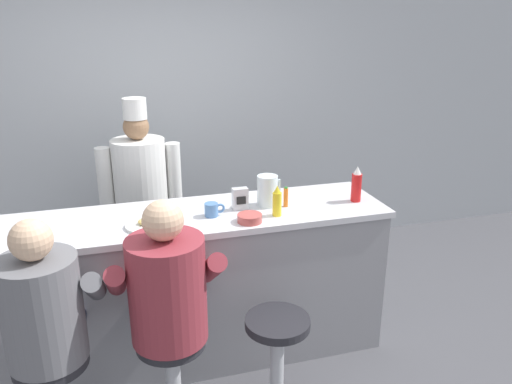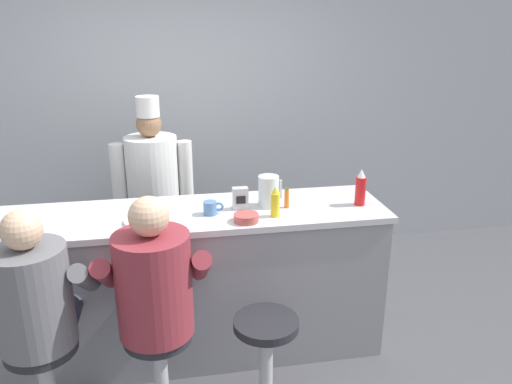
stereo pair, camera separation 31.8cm
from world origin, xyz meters
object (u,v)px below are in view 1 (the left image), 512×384
coffee_mug_blue (212,210)px  diner_seated_maroon (167,296)px  mustard_bottle_yellow (277,202)px  water_pitcher_clear (267,191)px  hot_sauce_bottle_orange (286,197)px  cook_in_whites_near (141,192)px  breakfast_plate (148,224)px  cereal_bowl (250,218)px  ketchup_bottle_red (356,185)px  napkin_dispenser_chrome (240,199)px  diner_seated_grey (45,316)px  empty_stool_round (277,349)px

coffee_mug_blue → diner_seated_maroon: size_ratio=0.09×
mustard_bottle_yellow → water_pitcher_clear: size_ratio=0.96×
hot_sauce_bottle_orange → cook_in_whites_near: cook_in_whites_near is taller
mustard_bottle_yellow → hot_sauce_bottle_orange: 0.17m
breakfast_plate → cereal_bowl: breakfast_plate is taller
mustard_bottle_yellow → cereal_bowl: mustard_bottle_yellow is taller
ketchup_bottle_red → napkin_dispenser_chrome: 0.80m
water_pitcher_clear → diner_seated_grey: (-1.34, -0.64, -0.31)m
diner_seated_maroon → cook_in_whites_near: cook_in_whites_near is taller
diner_seated_maroon → empty_stool_round: diner_seated_maroon is taller
breakfast_plate → diner_seated_maroon: (0.04, -0.50, -0.21)m
water_pitcher_clear → diner_seated_grey: bearing=-154.7°
mustard_bottle_yellow → water_pitcher_clear: water_pitcher_clear is taller
mustard_bottle_yellow → napkin_dispenser_chrome: bearing=139.3°
breakfast_plate → diner_seated_maroon: diner_seated_maroon is taller
water_pitcher_clear → napkin_dispenser_chrome: (-0.19, -0.02, -0.03)m
ketchup_bottle_red → cereal_bowl: (-0.79, -0.15, -0.09)m
empty_stool_round → cook_in_whites_near: size_ratio=0.37×
ketchup_bottle_red → diner_seated_grey: (-1.94, -0.55, -0.32)m
water_pitcher_clear → cook_in_whites_near: size_ratio=0.13×
coffee_mug_blue → diner_seated_maroon: (-0.36, -0.55, -0.24)m
breakfast_plate → cook_in_whites_near: size_ratio=0.17×
water_pitcher_clear → breakfast_plate: bearing=-170.2°
napkin_dispenser_chrome → diner_seated_maroon: size_ratio=0.11×
mustard_bottle_yellow → cook_in_whites_near: 1.33m
hot_sauce_bottle_orange → diner_seated_maroon: size_ratio=0.10×
mustard_bottle_yellow → hot_sauce_bottle_orange: (0.11, 0.14, -0.03)m
ketchup_bottle_red → coffee_mug_blue: 0.99m
cook_in_whites_near → water_pitcher_clear: bearing=-48.7°
coffee_mug_blue → empty_stool_round: bearing=-67.6°
breakfast_plate → diner_seated_grey: (-0.56, -0.50, -0.22)m
hot_sauce_bottle_orange → empty_stool_round: size_ratio=0.22×
mustard_bottle_yellow → breakfast_plate: size_ratio=0.73×
cereal_bowl → diner_seated_grey: diner_seated_grey is taller
coffee_mug_blue → diner_seated_grey: (-0.96, -0.56, -0.25)m
hot_sauce_bottle_orange → coffee_mug_blue: hot_sauce_bottle_orange is taller
hot_sauce_bottle_orange → cereal_bowl: (-0.30, -0.19, -0.04)m
ketchup_bottle_red → empty_stool_round: ketchup_bottle_red is taller
diner_seated_grey → diner_seated_maroon: 0.60m
ketchup_bottle_red → empty_stool_round: (-0.75, -0.59, -0.74)m
napkin_dispenser_chrome → diner_seated_maroon: (-0.55, -0.62, -0.26)m
napkin_dispenser_chrome → cook_in_whites_near: cook_in_whites_near is taller
napkin_dispenser_chrome → diner_seated_maroon: 0.87m
mustard_bottle_yellow → diner_seated_maroon: 0.92m
ketchup_bottle_red → cereal_bowl: size_ratio=1.62×
hot_sauce_bottle_orange → cereal_bowl: 0.36m
breakfast_plate → coffee_mug_blue: size_ratio=2.10×
napkin_dispenser_chrome → cook_in_whites_near: bearing=122.9°
hot_sauce_bottle_orange → diner_seated_grey: bearing=-158.0°
empty_stool_round → cook_in_whites_near: bearing=112.0°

